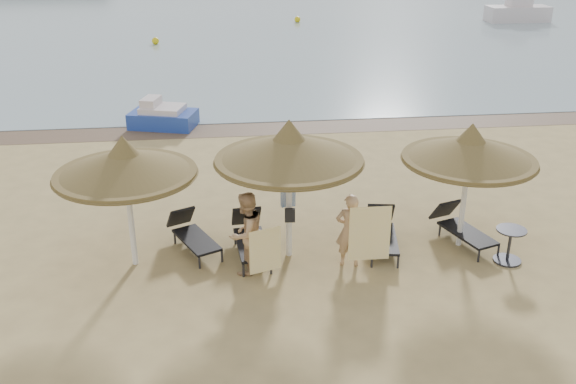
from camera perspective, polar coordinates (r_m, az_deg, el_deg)
The scene contains 19 objects.
ground at distance 13.12m, azimuth 2.37°, elevation -6.98°, with size 160.00×160.00×0.00m, color tan.
wet_sand_strip at distance 21.68m, azimuth -1.38°, elevation 5.74°, with size 200.00×1.60×0.01m, color brown.
palapa_left at distance 12.79m, azimuth -14.31°, elevation 2.47°, with size 2.81×2.81×2.79m.
palapa_center at distance 12.68m, azimuth 0.09°, elevation 3.85°, with size 3.02×3.02×2.99m.
palapa_right at distance 13.69m, azimuth 15.86°, elevation 3.65°, with size 2.80×2.80×2.77m.
lounger_far_left at distance 13.96m, azimuth -8.55°, elevation -3.64°, with size 1.23×1.76×0.76m.
lounger_near_left at distance 13.65m, azimuth -3.38°, elevation -3.92°, with size 0.76×1.90×0.83m.
lounger_near_right at distance 14.02m, azimuth 8.34°, elevation -3.43°, with size 0.87×1.84×0.79m.
lounger_far_right at distance 14.59m, azimuth 15.10°, elevation -2.96°, with size 1.09×1.82×0.77m.
side_table at distance 14.03m, azimuth 19.06°, elevation -4.58°, with size 0.61×0.61×0.74m.
person_left at distance 12.63m, azimuth -3.77°, elevation -3.13°, with size 0.92×0.60×2.00m, color tan.
person_right at distance 12.96m, azimuth 5.54°, elevation -2.89°, with size 0.84×0.55×1.83m, color tan.
towel_left at distance 12.51m, azimuth -2.03°, elevation -5.22°, with size 0.64×0.24×0.94m.
towel_right at distance 12.86m, azimuth 7.27°, elevation -3.70°, with size 0.84×0.02×1.18m.
bag_patterned at distance 13.28m, azimuth 0.00°, elevation -0.52°, with size 0.31×0.14×0.38m.
bag_dark at distance 13.07m, azimuth 0.17°, elevation -2.08°, with size 0.21×0.09×0.30m.
pedal_boat at distance 22.08m, azimuth -11.10°, elevation 6.63°, with size 2.40×1.80×1.00m.
buoy_left at distance 36.60m, azimuth -11.70°, elevation 13.02°, with size 0.39×0.39×0.39m, color yellow.
buoy_mid at distance 43.31m, azimuth 0.84°, elevation 15.09°, with size 0.39×0.39×0.39m, color yellow.
Camera 1 is at (-1.80, -11.14, 6.70)m, focal length 40.00 mm.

